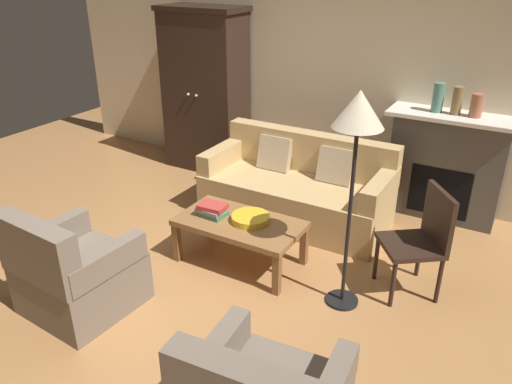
# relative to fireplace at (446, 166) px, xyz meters

# --- Properties ---
(ground_plane) EXTENTS (9.60, 9.60, 0.00)m
(ground_plane) POSITION_rel_fireplace_xyz_m (-1.55, -2.30, -0.57)
(ground_plane) COLOR #B27A47
(back_wall) EXTENTS (7.20, 0.10, 2.80)m
(back_wall) POSITION_rel_fireplace_xyz_m (-1.55, 0.25, 0.83)
(back_wall) COLOR beige
(back_wall) RESTS_ON ground
(fireplace) EXTENTS (1.26, 0.48, 1.12)m
(fireplace) POSITION_rel_fireplace_xyz_m (0.00, 0.00, 0.00)
(fireplace) COLOR #4C4947
(fireplace) RESTS_ON ground
(armoire) EXTENTS (1.06, 0.57, 2.01)m
(armoire) POSITION_rel_fireplace_xyz_m (-2.95, -0.08, 0.44)
(armoire) COLOR black
(armoire) RESTS_ON ground
(couch) EXTENTS (1.92, 0.86, 0.86)m
(couch) POSITION_rel_fireplace_xyz_m (-1.30, -0.80, -0.25)
(couch) COLOR tan
(couch) RESTS_ON ground
(coffee_table) EXTENTS (1.10, 0.60, 0.42)m
(coffee_table) POSITION_rel_fireplace_xyz_m (-1.37, -1.85, -0.20)
(coffee_table) COLOR olive
(coffee_table) RESTS_ON ground
(fruit_bowl) EXTENTS (0.34, 0.34, 0.06)m
(fruit_bowl) POSITION_rel_fireplace_xyz_m (-1.28, -1.80, -0.12)
(fruit_bowl) COLOR gold
(fruit_bowl) RESTS_ON coffee_table
(book_stack) EXTENTS (0.26, 0.19, 0.11)m
(book_stack) POSITION_rel_fireplace_xyz_m (-1.63, -1.88, -0.09)
(book_stack) COLOR #427A4C
(book_stack) RESTS_ON coffee_table
(mantel_vase_jade) EXTENTS (0.11, 0.11, 0.29)m
(mantel_vase_jade) POSITION_rel_fireplace_xyz_m (-0.18, -0.02, 0.70)
(mantel_vase_jade) COLOR slate
(mantel_vase_jade) RESTS_ON fireplace
(mantel_vase_bronze) EXTENTS (0.10, 0.10, 0.27)m
(mantel_vase_bronze) POSITION_rel_fireplace_xyz_m (-0.00, -0.02, 0.69)
(mantel_vase_bronze) COLOR olive
(mantel_vase_bronze) RESTS_ON fireplace
(mantel_vase_terracotta) EXTENTS (0.12, 0.12, 0.23)m
(mantel_vase_terracotta) POSITION_rel_fireplace_xyz_m (0.18, -0.02, 0.66)
(mantel_vase_terracotta) COLOR #A86042
(mantel_vase_terracotta) RESTS_ON fireplace
(armchair_near_left) EXTENTS (0.82, 0.82, 0.88)m
(armchair_near_left) POSITION_rel_fireplace_xyz_m (-2.11, -3.04, -0.25)
(armchair_near_left) COLOR #756656
(armchair_near_left) RESTS_ON ground
(side_chair_wooden) EXTENTS (0.62, 0.62, 0.90)m
(side_chair_wooden) POSITION_rel_fireplace_xyz_m (0.11, -1.47, -0.06)
(side_chair_wooden) COLOR black
(side_chair_wooden) RESTS_ON ground
(floor_lamp) EXTENTS (0.36, 0.36, 1.72)m
(floor_lamp) POSITION_rel_fireplace_xyz_m (-0.35, -1.93, 0.92)
(floor_lamp) COLOR black
(floor_lamp) RESTS_ON ground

